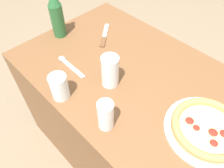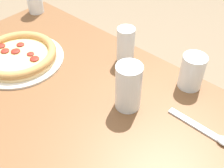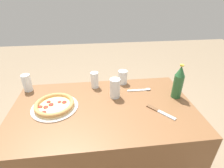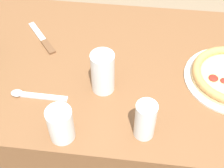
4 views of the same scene
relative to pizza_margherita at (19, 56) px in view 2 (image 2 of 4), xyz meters
The scene contains 5 objects.
pizza_margherita is the anchor object (origin of this frame).
glass_water 0.38m from the pizza_margherita, 41.32° to the left, with size 0.06×0.06×0.13m.
glass_iced_tea 0.44m from the pizza_margherita, 11.52° to the left, with size 0.08×0.08×0.15m.
glass_lemonade 0.60m from the pizza_margherita, 28.83° to the left, with size 0.07×0.07×0.12m.
spoon 0.68m from the pizza_margherita, 12.92° to the left, with size 0.19×0.03×0.01m.
Camera 2 is at (0.45, -0.35, 1.34)m, focal length 45.00 mm.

